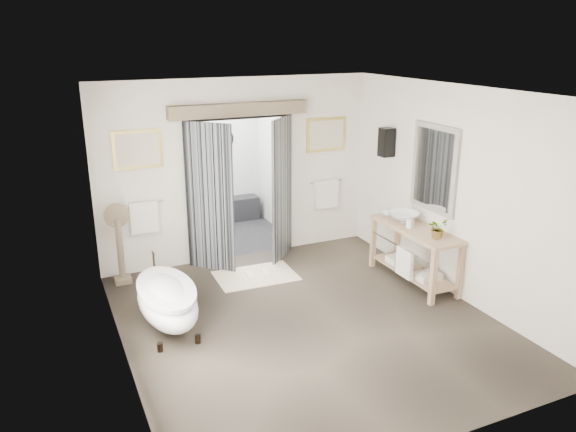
# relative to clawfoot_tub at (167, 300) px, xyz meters

# --- Properties ---
(ground_plane) EXTENTS (5.00, 5.00, 0.00)m
(ground_plane) POSITION_rel_clawfoot_tub_xyz_m (1.65, -0.61, -0.37)
(ground_plane) COLOR #4F4437
(room_shell) EXTENTS (4.52, 5.02, 2.91)m
(room_shell) POSITION_rel_clawfoot_tub_xyz_m (1.61, -0.73, 1.49)
(room_shell) COLOR silver
(room_shell) RESTS_ON ground_plane
(shower_room) EXTENTS (2.22, 2.01, 2.51)m
(shower_room) POSITION_rel_clawfoot_tub_xyz_m (1.65, 3.38, 0.54)
(shower_room) COLOR #262629
(shower_room) RESTS_ON ground_plane
(back_wall_dressing) EXTENTS (3.82, 0.70, 2.52)m
(back_wall_dressing) POSITION_rel_clawfoot_tub_xyz_m (1.65, 1.70, 1.20)
(back_wall_dressing) COLOR black
(back_wall_dressing) RESTS_ON ground_plane
(clawfoot_tub) EXTENTS (0.69, 1.53, 0.75)m
(clawfoot_tub) POSITION_rel_clawfoot_tub_xyz_m (0.00, 0.00, 0.00)
(clawfoot_tub) COLOR black
(clawfoot_tub) RESTS_ON ground_plane
(vanity) EXTENTS (0.57, 1.60, 0.85)m
(vanity) POSITION_rel_clawfoot_tub_xyz_m (3.60, -0.16, 0.14)
(vanity) COLOR tan
(vanity) RESTS_ON ground_plane
(pedestal_mirror) EXTENTS (0.36, 0.23, 1.23)m
(pedestal_mirror) POSITION_rel_clawfoot_tub_xyz_m (-0.32, 1.60, 0.16)
(pedestal_mirror) COLOR brown
(pedestal_mirror) RESTS_ON ground_plane
(rug) EXTENTS (1.23, 0.84, 0.01)m
(rug) POSITION_rel_clawfoot_tub_xyz_m (1.56, 0.98, -0.36)
(rug) COLOR beige
(rug) RESTS_ON ground_plane
(slippers) EXTENTS (0.39, 0.28, 0.05)m
(slippers) POSITION_rel_clawfoot_tub_xyz_m (1.58, 0.96, -0.33)
(slippers) COLOR white
(slippers) RESTS_ON rug
(basin) EXTENTS (0.55, 0.55, 0.16)m
(basin) POSITION_rel_clawfoot_tub_xyz_m (3.59, 0.11, 0.56)
(basin) COLOR white
(basin) RESTS_ON vanity
(plant) EXTENTS (0.30, 0.27, 0.29)m
(plant) POSITION_rel_clawfoot_tub_xyz_m (3.61, -0.63, 0.63)
(plant) COLOR gray
(plant) RESTS_ON vanity
(soap_bottle_a) EXTENTS (0.10, 0.11, 0.19)m
(soap_bottle_a) POSITION_rel_clawfoot_tub_xyz_m (3.53, -0.13, 0.58)
(soap_bottle_a) COLOR gray
(soap_bottle_a) RESTS_ON vanity
(soap_bottle_b) EXTENTS (0.15, 0.15, 0.15)m
(soap_bottle_b) POSITION_rel_clawfoot_tub_xyz_m (3.53, 0.48, 0.56)
(soap_bottle_b) COLOR gray
(soap_bottle_b) RESTS_ON vanity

